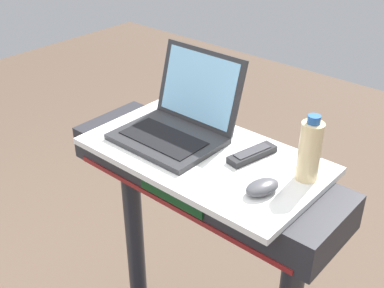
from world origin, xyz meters
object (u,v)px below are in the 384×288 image
at_px(laptop, 178,121).
at_px(computer_mouse, 262,187).
at_px(water_bottle, 310,150).
at_px(tv_remote, 252,154).

xyz_separation_m(laptop, computer_mouse, (0.37, -0.08, -0.03)).
distance_m(computer_mouse, water_bottle, 0.16).
height_order(laptop, water_bottle, laptop).
bearing_deg(water_bottle, laptop, -172.87).
height_order(laptop, tv_remote, laptop).
distance_m(laptop, computer_mouse, 0.38).
relative_size(laptop, tv_remote, 1.89).
xyz_separation_m(water_bottle, tv_remote, (-0.17, -0.01, -0.08)).
bearing_deg(computer_mouse, tv_remote, 148.73).
bearing_deg(water_bottle, computer_mouse, -111.21).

